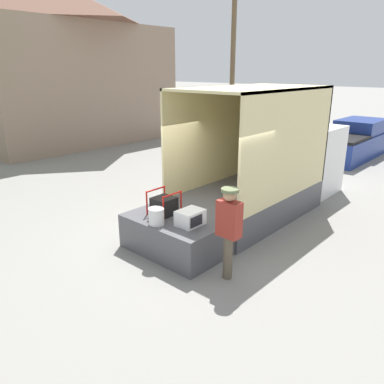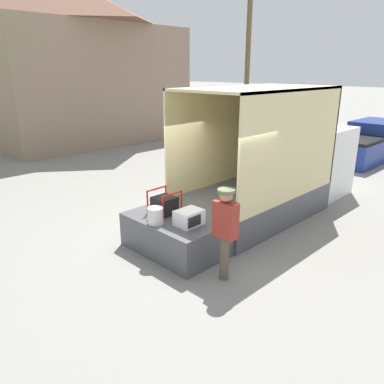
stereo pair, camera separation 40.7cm
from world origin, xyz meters
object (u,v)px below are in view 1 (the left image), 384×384
object	(u,v)px
microwave	(190,218)
portable_generator	(165,205)
box_truck	(277,171)
orange_bucket	(156,216)
worker_person	(229,224)
pickup_truck_blue	(355,141)
utility_pole	(233,58)

from	to	relation	value
microwave	portable_generator	world-z (taller)	portable_generator
box_truck	orange_bucket	size ratio (longest dim) A/B	17.22
orange_bucket	worker_person	bearing A→B (deg)	-77.46
portable_generator	pickup_truck_blue	bearing A→B (deg)	1.00
portable_generator	utility_pole	world-z (taller)	utility_pole
worker_person	utility_pole	distance (m)	16.60
box_truck	utility_pole	distance (m)	12.46
worker_person	utility_pole	xyz separation A→B (m)	(13.11, 9.64, 3.25)
pickup_truck_blue	orange_bucket	bearing A→B (deg)	-177.72
pickup_truck_blue	portable_generator	bearing A→B (deg)	-179.00
worker_person	utility_pole	world-z (taller)	utility_pole
box_truck	pickup_truck_blue	bearing A→B (deg)	4.00
box_truck	microwave	size ratio (longest dim) A/B	11.03
utility_pole	box_truck	bearing A→B (deg)	-137.26
box_truck	orange_bucket	distance (m)	4.65
portable_generator	pickup_truck_blue	size ratio (longest dim) A/B	0.10
orange_bucket	pickup_truck_blue	world-z (taller)	pickup_truck_blue
orange_bucket	worker_person	world-z (taller)	worker_person
orange_bucket	pickup_truck_blue	size ratio (longest dim) A/B	0.06
portable_generator	microwave	bearing A→B (deg)	-95.14
worker_person	utility_pole	size ratio (longest dim) A/B	0.21
microwave	portable_generator	distance (m)	0.82
worker_person	pickup_truck_blue	world-z (taller)	worker_person
microwave	box_truck	bearing A→B (deg)	6.46
pickup_truck_blue	microwave	bearing A→B (deg)	-175.14
microwave	pickup_truck_blue	distance (m)	12.09
microwave	orange_bucket	distance (m)	0.69
portable_generator	worker_person	xyz separation A→B (m)	(-0.17, -1.84, 0.14)
portable_generator	utility_pole	xyz separation A→B (m)	(12.95, 7.80, 3.39)
orange_bucket	utility_pole	size ratio (longest dim) A/B	0.04
box_truck	portable_generator	bearing A→B (deg)	175.33
portable_generator	worker_person	bearing A→B (deg)	-95.15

